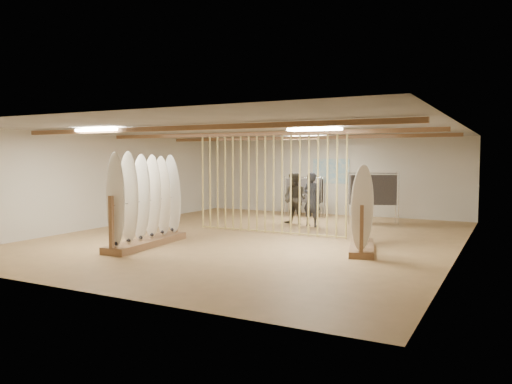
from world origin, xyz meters
The scene contains 16 objects.
floor centered at (0.00, 0.00, 0.00)m, with size 12.00×12.00×0.00m, color #A88151.
ceiling centered at (0.00, 0.00, 2.80)m, with size 12.00×12.00×0.00m, color gray.
wall_back centered at (0.00, 6.00, 1.40)m, with size 12.00×12.00×0.00m, color beige.
wall_front centered at (0.00, -6.00, 1.40)m, with size 12.00×12.00×0.00m, color beige.
wall_left centered at (-5.00, 0.00, 1.40)m, with size 12.00×12.00×0.00m, color beige.
wall_right centered at (5.00, 0.00, 1.40)m, with size 12.00×12.00×0.00m, color beige.
ceiling_slats centered at (0.00, 0.00, 2.72)m, with size 9.50×6.12×0.10m, color brown.
light_panels centered at (0.00, 0.00, 2.74)m, with size 1.20×0.35×0.06m, color white.
bamboo_partition centered at (0.00, 0.80, 1.40)m, with size 4.45×0.05×2.78m.
poster centered at (0.00, 5.98, 1.60)m, with size 1.40×0.03×0.90m, color teal.
rack_left centered at (-1.72, -2.34, 0.74)m, with size 0.82×2.71×2.15m.
rack_right centered at (3.01, -0.60, 0.64)m, with size 1.00×2.04×1.88m.
clothing_rack_a centered at (-0.52, 4.71, 0.94)m, with size 1.35×0.38×1.45m.
clothing_rack_b centered at (2.02, 4.13, 1.08)m, with size 1.48×0.93×1.66m.
shopper_a centered at (0.56, 2.61, 0.94)m, with size 0.69×0.47×1.88m, color #2B2D34.
shopper_b centered at (-0.07, 2.77, 0.93)m, with size 0.90×0.70×1.86m, color #343028.
Camera 1 is at (6.03, -11.58, 2.11)m, focal length 35.00 mm.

